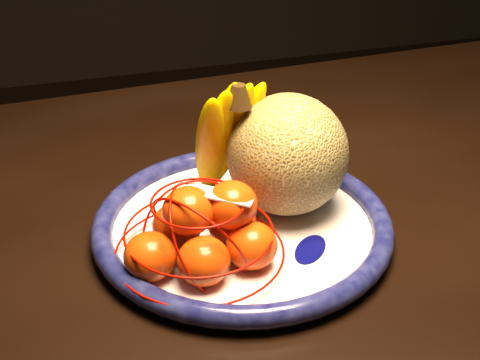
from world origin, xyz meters
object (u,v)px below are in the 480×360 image
object	(u,v)px
dining_table	(384,222)
cantaloupe	(287,154)
fruit_bowl	(242,225)
mandarin_bag	(204,233)
banana_bunch	(222,135)

from	to	relation	value
dining_table	cantaloupe	distance (m)	0.24
fruit_bowl	mandarin_bag	distance (m)	0.09
fruit_bowl	cantaloupe	world-z (taller)	cantaloupe
fruit_bowl	mandarin_bag	world-z (taller)	mandarin_bag
fruit_bowl	mandarin_bag	size ratio (longest dim) A/B	1.56
cantaloupe	banana_bunch	size ratio (longest dim) A/B	0.83
dining_table	fruit_bowl	xyz separation A→B (m)	(-0.23, -0.08, 0.09)
banana_bunch	mandarin_bag	xyz separation A→B (m)	(-0.05, -0.12, -0.05)
fruit_bowl	cantaloupe	size ratio (longest dim) A/B	2.43
dining_table	cantaloupe	bearing A→B (deg)	-166.51
fruit_bowl	cantaloupe	distance (m)	0.10
cantaloupe	mandarin_bag	world-z (taller)	cantaloupe
dining_table	cantaloupe	world-z (taller)	cantaloupe
fruit_bowl	banana_bunch	bearing A→B (deg)	95.11
fruit_bowl	mandarin_bag	bearing A→B (deg)	-138.60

